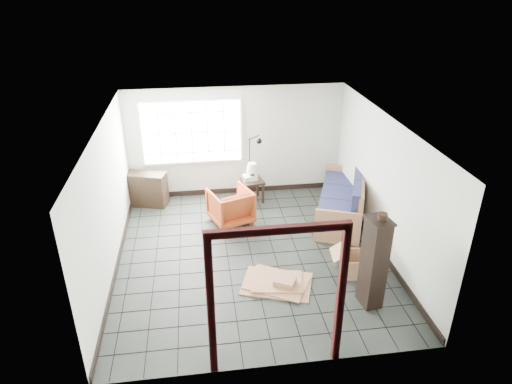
{
  "coord_description": "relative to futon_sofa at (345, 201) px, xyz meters",
  "views": [
    {
      "loc": [
        -0.9,
        -7.27,
        4.94
      ],
      "look_at": [
        0.14,
        0.3,
        1.18
      ],
      "focal_mm": 32.0,
      "sensor_mm": 36.0,
      "label": 1
    }
  ],
  "objects": [
    {
      "name": "ground",
      "position": [
        -2.22,
        -1.22,
        -0.38
      ],
      "size": [
        5.5,
        5.5,
        0.0
      ],
      "primitive_type": "plane",
      "color": "black",
      "rests_on": "ground"
    },
    {
      "name": "pot",
      "position": [
        -0.45,
        -2.9,
        1.24
      ],
      "size": [
        0.19,
        0.19,
        0.11
      ],
      "rotation": [
        0.0,
        0.0,
        -0.4
      ],
      "color": "black",
      "rests_on": "tall_shelf"
    },
    {
      "name": "tall_shelf",
      "position": [
        -0.48,
        -2.87,
        0.41
      ],
      "size": [
        0.39,
        0.47,
        1.57
      ],
      "rotation": [
        0.0,
        0.0,
        0.16
      ],
      "color": "black",
      "rests_on": "ground"
    },
    {
      "name": "armchair",
      "position": [
        -2.49,
        0.1,
        0.03
      ],
      "size": [
        1.03,
        1.0,
        0.84
      ],
      "primitive_type": "imported",
      "rotation": [
        0.0,
        0.0,
        3.5
      ],
      "color": "#8C4F14",
      "rests_on": "ground"
    },
    {
      "name": "futon_sofa",
      "position": [
        0.0,
        0.0,
        0.0
      ],
      "size": [
        1.69,
        2.55,
        1.06
      ],
      "rotation": [
        0.0,
        0.0,
        -0.36
      ],
      "color": "#916241",
      "rests_on": "ground"
    },
    {
      "name": "doorway_trim",
      "position": [
        -2.22,
        -3.92,
        1.0
      ],
      "size": [
        1.8,
        0.08,
        2.2
      ],
      "color": "#370C0E",
      "rests_on": "ground"
    },
    {
      "name": "table_lamp",
      "position": [
        -1.9,
        1.04,
        0.44
      ],
      "size": [
        0.36,
        0.36,
        0.42
      ],
      "rotation": [
        0.0,
        0.0,
        -0.42
      ],
      "color": "black",
      "rests_on": "side_table"
    },
    {
      "name": "cardboard_pile",
      "position": [
        -1.87,
        -2.21,
        -0.34
      ],
      "size": [
        1.37,
        1.17,
        0.17
      ],
      "rotation": [
        0.0,
        0.0,
        -0.38
      ],
      "color": "#895D42",
      "rests_on": "ground"
    },
    {
      "name": "side_table",
      "position": [
        -1.89,
        1.03,
        0.05
      ],
      "size": [
        0.56,
        0.56,
        0.53
      ],
      "rotation": [
        0.0,
        0.0,
        0.19
      ],
      "color": "black",
      "rests_on": "ground"
    },
    {
      "name": "projector",
      "position": [
        -1.95,
        1.06,
        0.2
      ],
      "size": [
        0.34,
        0.28,
        0.11
      ],
      "rotation": [
        0.0,
        0.0,
        0.12
      ],
      "color": "silver",
      "rests_on": "side_table"
    },
    {
      "name": "window_panel",
      "position": [
        -3.22,
        1.48,
        1.22
      ],
      "size": [
        2.32,
        0.08,
        1.52
      ],
      "color": "silver",
      "rests_on": "ground"
    },
    {
      "name": "room_shell",
      "position": [
        -2.22,
        -1.19,
        1.3
      ],
      "size": [
        5.02,
        5.52,
        2.61
      ],
      "color": "silver",
      "rests_on": "ground"
    },
    {
      "name": "open_box",
      "position": [
        -0.42,
        -2.06,
        -0.19
      ],
      "size": [
        0.97,
        0.55,
        0.52
      ],
      "rotation": [
        0.0,
        0.0,
        -0.11
      ],
      "color": "#895D42",
      "rests_on": "ground"
    },
    {
      "name": "console_shelf",
      "position": [
        -4.37,
        1.18,
        0.01
      ],
      "size": [
        1.07,
        0.67,
        0.78
      ],
      "rotation": [
        0.0,
        0.0,
        -0.3
      ],
      "color": "black",
      "rests_on": "ground"
    },
    {
      "name": "floor_lamp",
      "position": [
        -1.85,
        1.1,
        0.48
      ],
      "size": [
        0.43,
        0.39,
        1.61
      ],
      "rotation": [
        0.0,
        0.0,
        -0.27
      ],
      "color": "black",
      "rests_on": "ground"
    }
  ]
}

